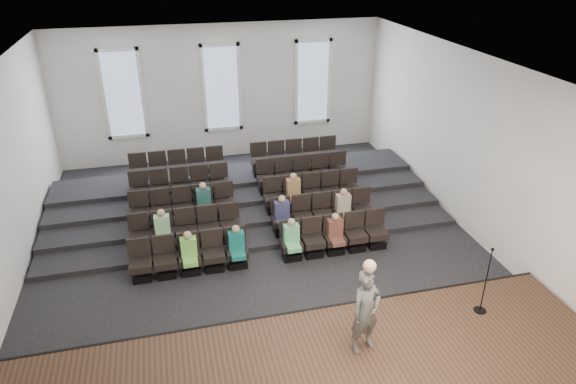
% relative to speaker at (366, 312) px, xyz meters
% --- Properties ---
extents(ground, '(14.00, 14.00, 0.00)m').
position_rel_speaker_xyz_m(ground, '(-1.11, 4.67, -1.37)').
color(ground, black).
rests_on(ground, ground).
extents(ceiling, '(12.00, 14.00, 0.02)m').
position_rel_speaker_xyz_m(ceiling, '(-1.11, 4.67, 3.64)').
color(ceiling, white).
rests_on(ceiling, ground).
extents(wall_back, '(12.00, 0.04, 5.00)m').
position_rel_speaker_xyz_m(wall_back, '(-1.11, 11.69, 1.13)').
color(wall_back, white).
rests_on(wall_back, ground).
extents(wall_front, '(12.00, 0.04, 5.00)m').
position_rel_speaker_xyz_m(wall_front, '(-1.11, -2.35, 1.13)').
color(wall_front, white).
rests_on(wall_front, ground).
extents(wall_right, '(0.04, 14.00, 5.00)m').
position_rel_speaker_xyz_m(wall_right, '(4.91, 4.67, 1.13)').
color(wall_right, white).
rests_on(wall_right, ground).
extents(stage, '(11.80, 3.60, 0.50)m').
position_rel_speaker_xyz_m(stage, '(-1.11, -0.43, -1.12)').
color(stage, '#482D1E').
rests_on(stage, ground).
extents(stage_lip, '(11.80, 0.06, 0.52)m').
position_rel_speaker_xyz_m(stage_lip, '(-1.11, 1.34, -1.12)').
color(stage_lip, black).
rests_on(stage_lip, ground).
extents(risers, '(11.80, 4.80, 0.60)m').
position_rel_speaker_xyz_m(risers, '(-1.11, 7.84, -1.18)').
color(risers, black).
rests_on(risers, ground).
extents(seating_rows, '(6.80, 4.70, 1.67)m').
position_rel_speaker_xyz_m(seating_rows, '(-1.11, 6.21, -0.69)').
color(seating_rows, black).
rests_on(seating_rows, ground).
extents(windows, '(8.44, 0.10, 3.24)m').
position_rel_speaker_xyz_m(windows, '(-1.11, 11.62, 1.33)').
color(windows, white).
rests_on(windows, wall_back).
extents(audience, '(5.45, 2.64, 1.10)m').
position_rel_speaker_xyz_m(audience, '(-1.03, 4.88, -0.58)').
color(audience, '#77D454').
rests_on(audience, seating_rows).
extents(speaker, '(0.73, 0.59, 1.75)m').
position_rel_speaker_xyz_m(speaker, '(0.00, 0.00, 0.00)').
color(speaker, '#545250').
rests_on(speaker, stage).
extents(mic_stand, '(0.27, 0.27, 1.59)m').
position_rel_speaker_xyz_m(mic_stand, '(2.84, 0.41, -0.40)').
color(mic_stand, black).
rests_on(mic_stand, stage).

